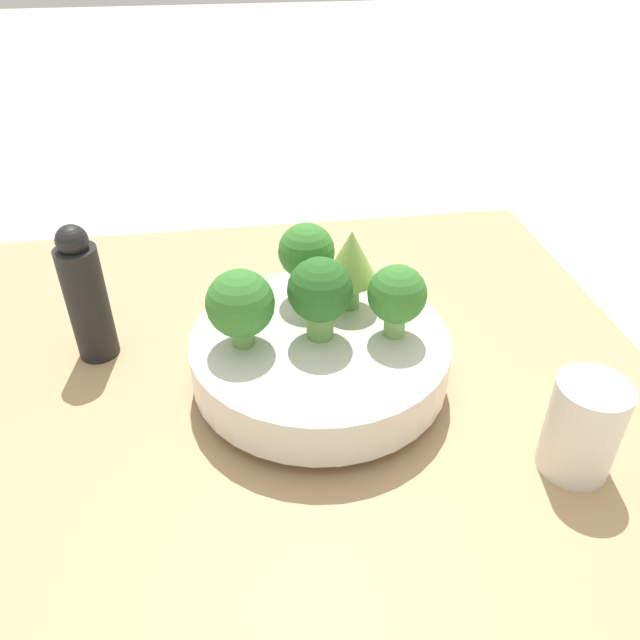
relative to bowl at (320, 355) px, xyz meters
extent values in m
plane|color=beige|center=(-0.03, 0.03, -0.08)|extent=(6.00, 6.00, 0.00)
cube|color=tan|center=(-0.03, 0.03, -0.06)|extent=(0.85, 0.84, 0.04)
cylinder|color=silver|center=(0.00, 0.00, -0.03)|extent=(0.12, 0.12, 0.01)
cylinder|color=silver|center=(0.00, 0.00, 0.00)|extent=(0.28, 0.28, 0.05)
cylinder|color=#7AB256|center=(-0.01, -0.08, 0.04)|extent=(0.02, 0.02, 0.03)
sphere|color=#387A2D|center=(-0.01, -0.08, 0.08)|extent=(0.06, 0.06, 0.06)
cylinder|color=#6BA34C|center=(0.00, 0.00, 0.04)|extent=(0.03, 0.03, 0.03)
sphere|color=#286023|center=(0.00, 0.00, 0.08)|extent=(0.07, 0.07, 0.07)
cylinder|color=#6BA34C|center=(0.08, 0.00, 0.04)|extent=(0.03, 0.03, 0.04)
sphere|color=#387A2D|center=(0.08, 0.00, 0.08)|extent=(0.06, 0.06, 0.06)
cylinder|color=#6BA34C|center=(0.00, 0.08, 0.04)|extent=(0.02, 0.02, 0.03)
sphere|color=#387A2D|center=(0.00, 0.08, 0.08)|extent=(0.07, 0.07, 0.07)
cylinder|color=#6BA34C|center=(0.05, -0.04, 0.04)|extent=(0.02, 0.02, 0.04)
cone|color=#93B751|center=(0.05, -0.04, 0.09)|extent=(0.06, 0.06, 0.06)
cylinder|color=silver|center=(-0.16, -0.22, 0.01)|extent=(0.07, 0.07, 0.10)
cylinder|color=black|center=(0.09, 0.25, 0.03)|extent=(0.05, 0.05, 0.14)
sphere|color=black|center=(0.09, 0.25, 0.11)|extent=(0.03, 0.03, 0.03)
camera|label=1|loc=(-0.52, 0.08, 0.42)|focal=35.00mm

